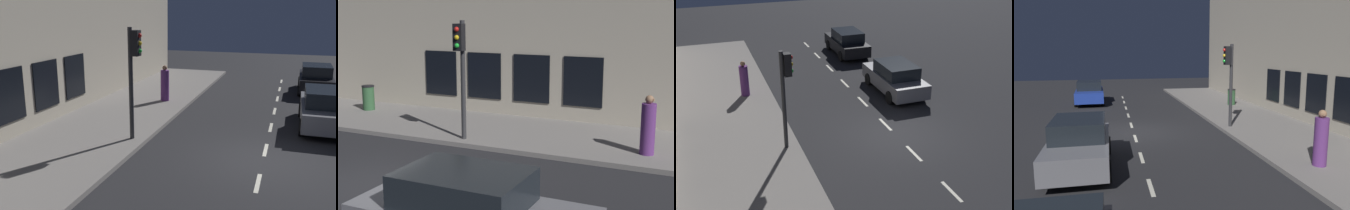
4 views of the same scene
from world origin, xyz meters
The scene contains 7 objects.
ground_plane centered at (0.00, 0.00, 0.00)m, with size 60.00×60.00×0.00m, color #232326.
sidewalk centered at (6.25, 0.00, 0.07)m, with size 4.50×32.00×0.15m.
building_facade centered at (8.80, 0.00, 4.36)m, with size 0.65×32.00×8.74m.
lane_centre_line centered at (0.00, -1.00, 0.00)m, with size 0.12×27.20×0.01m.
traffic_light centered at (4.41, -0.29, 2.72)m, with size 0.50×0.32×3.83m.
pedestrian_0 centered at (5.27, -6.01, 0.95)m, with size 0.53×0.53×1.75m.
trash_bin centered at (6.89, 5.74, 0.67)m, with size 0.51×0.51×1.04m.
Camera 2 is at (-8.82, -8.11, 4.28)m, focal length 51.84 mm.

